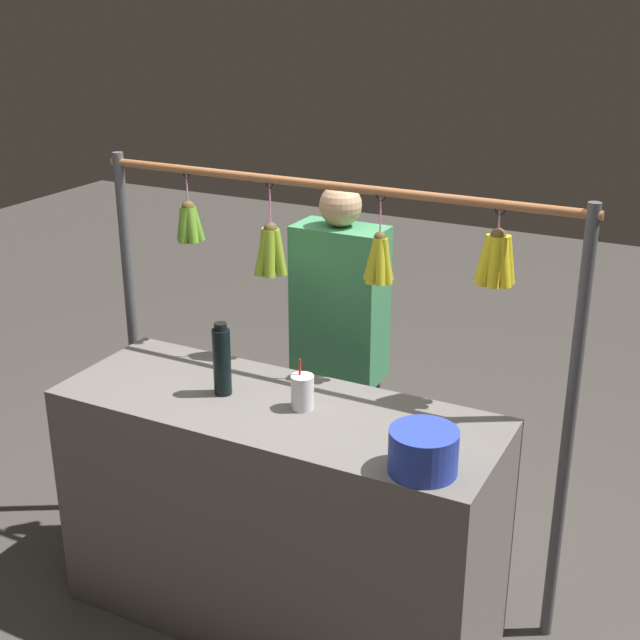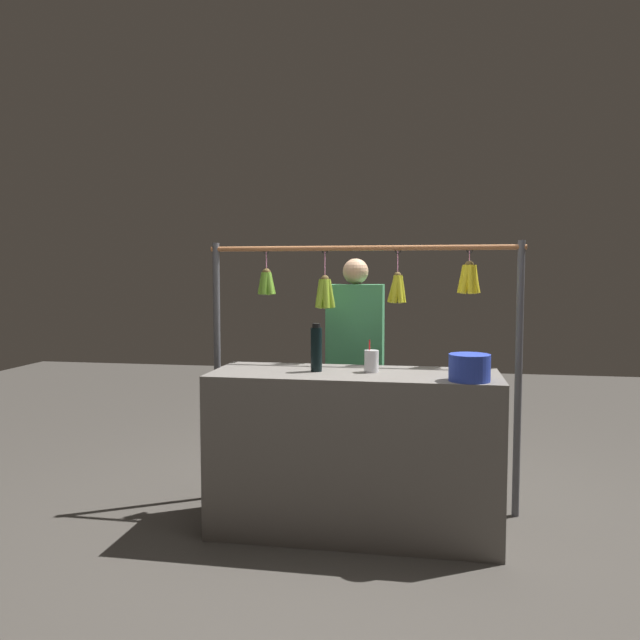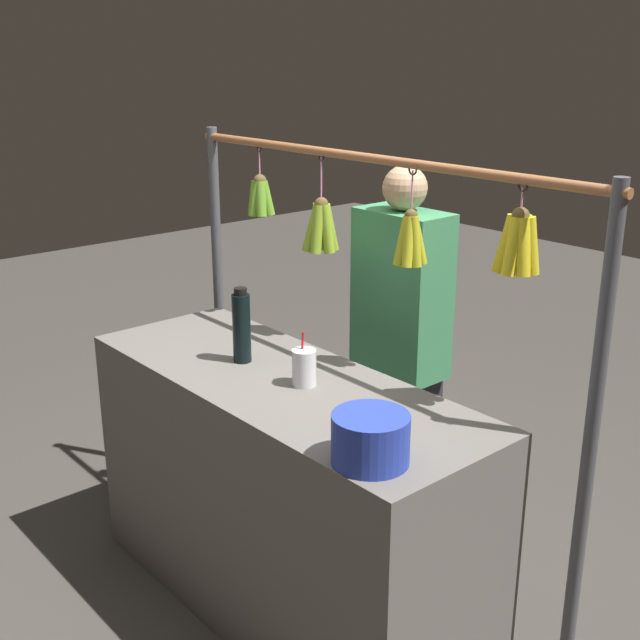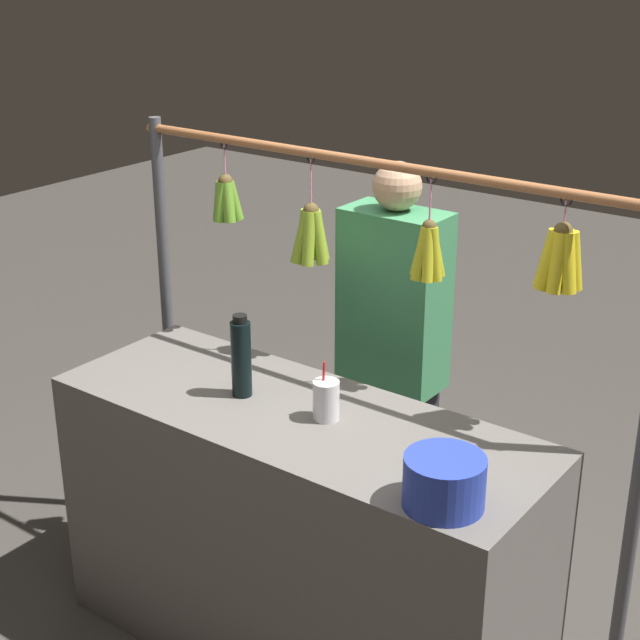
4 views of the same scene
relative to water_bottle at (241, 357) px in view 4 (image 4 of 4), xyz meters
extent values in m
cube|color=#66605B|center=(-0.22, -0.01, -0.59)|extent=(1.62, 0.59, 0.92)
cylinder|color=#4C4C51|center=(-1.16, -0.39, -0.21)|extent=(0.04, 0.04, 1.67)
cylinder|color=#4C4C51|center=(0.73, -0.39, -0.21)|extent=(0.04, 0.04, 1.67)
cylinder|color=#9E6038|center=(-0.22, -0.39, 0.58)|extent=(1.95, 0.03, 0.03)
torus|color=black|center=(-0.87, -0.39, 0.56)|extent=(0.04, 0.01, 0.04)
cylinder|color=pink|center=(-0.87, -0.39, 0.52)|extent=(0.01, 0.01, 0.09)
sphere|color=brown|center=(-0.87, -0.39, 0.48)|extent=(0.05, 0.05, 0.05)
cylinder|color=yellow|center=(-0.83, -0.38, 0.39)|extent=(0.07, 0.05, 0.18)
cylinder|color=yellow|center=(-0.84, -0.36, 0.39)|extent=(0.07, 0.07, 0.18)
cylinder|color=yellow|center=(-0.87, -0.35, 0.39)|extent=(0.05, 0.08, 0.18)
cylinder|color=yellow|center=(-0.90, -0.37, 0.39)|extent=(0.07, 0.06, 0.18)
cylinder|color=yellow|center=(-0.90, -0.40, 0.39)|extent=(0.06, 0.05, 0.18)
cylinder|color=yellow|center=(-0.88, -0.42, 0.39)|extent=(0.05, 0.08, 0.18)
cylinder|color=yellow|center=(-0.84, -0.41, 0.39)|extent=(0.07, 0.07, 0.18)
torus|color=black|center=(-0.44, -0.39, 0.56)|extent=(0.04, 0.01, 0.04)
cylinder|color=pink|center=(-0.44, -0.39, 0.49)|extent=(0.01, 0.01, 0.15)
sphere|color=brown|center=(-0.44, -0.39, 0.41)|extent=(0.04, 0.04, 0.04)
cylinder|color=gold|center=(-0.41, -0.39, 0.33)|extent=(0.08, 0.04, 0.17)
cylinder|color=gold|center=(-0.43, -0.37, 0.33)|extent=(0.05, 0.06, 0.17)
cylinder|color=gold|center=(-0.45, -0.37, 0.33)|extent=(0.05, 0.06, 0.17)
cylinder|color=gold|center=(-0.46, -0.39, 0.33)|extent=(0.06, 0.04, 0.17)
cylinder|color=gold|center=(-0.45, -0.41, 0.33)|extent=(0.05, 0.07, 0.17)
cylinder|color=gold|center=(-0.42, -0.41, 0.33)|extent=(0.05, 0.05, 0.17)
torus|color=black|center=(0.02, -0.39, 0.56)|extent=(0.04, 0.01, 0.04)
cylinder|color=pink|center=(0.02, -0.39, 0.48)|extent=(0.01, 0.01, 0.17)
sphere|color=brown|center=(0.02, -0.39, 0.39)|extent=(0.05, 0.05, 0.05)
cylinder|color=#86AA29|center=(0.05, -0.39, 0.30)|extent=(0.07, 0.04, 0.18)
cylinder|color=#86AA29|center=(0.03, -0.36, 0.30)|extent=(0.07, 0.08, 0.19)
cylinder|color=#86AA29|center=(0.00, -0.36, 0.30)|extent=(0.05, 0.07, 0.19)
cylinder|color=#86AA29|center=(-0.02, -0.39, 0.30)|extent=(0.07, 0.04, 0.18)
cylinder|color=#86AA29|center=(0.00, -0.42, 0.30)|extent=(0.06, 0.07, 0.19)
cylinder|color=#86AA29|center=(0.03, -0.42, 0.30)|extent=(0.05, 0.06, 0.19)
torus|color=black|center=(0.39, -0.39, 0.56)|extent=(0.04, 0.01, 0.04)
cylinder|color=pink|center=(0.39, -0.39, 0.50)|extent=(0.01, 0.01, 0.13)
sphere|color=brown|center=(0.39, -0.39, 0.43)|extent=(0.05, 0.05, 0.05)
cylinder|color=#67A02D|center=(0.42, -0.39, 0.36)|extent=(0.07, 0.04, 0.15)
cylinder|color=#67A02D|center=(0.40, -0.36, 0.36)|extent=(0.05, 0.06, 0.15)
cylinder|color=#67A02D|center=(0.37, -0.38, 0.36)|extent=(0.07, 0.06, 0.15)
cylinder|color=#67A02D|center=(0.37, -0.40, 0.36)|extent=(0.07, 0.06, 0.15)
cylinder|color=#67A02D|center=(0.40, -0.41, 0.36)|extent=(0.05, 0.07, 0.15)
cylinder|color=black|center=(0.00, 0.00, -0.01)|extent=(0.07, 0.07, 0.25)
cylinder|color=black|center=(0.00, 0.00, 0.13)|extent=(0.05, 0.05, 0.02)
cylinder|color=#2A40B7|center=(-0.84, 0.18, -0.06)|extent=(0.21, 0.21, 0.14)
cylinder|color=silver|center=(-0.31, -0.03, -0.07)|extent=(0.08, 0.08, 0.12)
cylinder|color=red|center=(-0.30, -0.03, -0.04)|extent=(0.01, 0.02, 0.18)
cube|color=#2D2D38|center=(-0.15, -0.67, -0.68)|extent=(0.30, 0.20, 0.75)
cube|color=#3F8C59|center=(-0.15, -0.67, 0.03)|extent=(0.37, 0.20, 0.66)
sphere|color=tan|center=(-0.15, -0.67, 0.44)|extent=(0.17, 0.17, 0.17)
camera|label=1|loc=(-1.62, 2.38, 1.26)|focal=48.90mm
camera|label=2|loc=(-0.63, 3.47, 0.42)|focal=35.00mm
camera|label=3|loc=(-2.23, 1.57, 0.93)|focal=45.38mm
camera|label=4|loc=(-1.86, 2.09, 1.25)|focal=54.26mm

